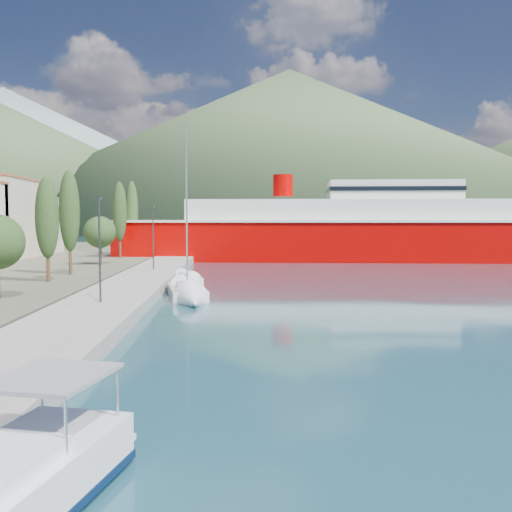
{
  "coord_description": "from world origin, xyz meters",
  "views": [
    {
      "loc": [
        -1.33,
        -18.37,
        5.53
      ],
      "look_at": [
        0.0,
        14.0,
        3.5
      ],
      "focal_mm": 40.0,
      "sensor_mm": 36.0,
      "label": 1
    }
  ],
  "objects": [
    {
      "name": "ground",
      "position": [
        0.0,
        120.0,
        0.0
      ],
      "size": [
        1400.0,
        1400.0,
        0.0
      ],
      "primitive_type": "plane",
      "color": "#1B434F"
    },
    {
      "name": "sailboat_near",
      "position": [
        -4.28,
        20.55,
        0.32
      ],
      "size": [
        3.96,
        9.46,
        13.22
      ],
      "color": "silver",
      "rests_on": "ground"
    },
    {
      "name": "ferry",
      "position": [
        14.68,
        60.91,
        3.82
      ],
      "size": [
        64.29,
        19.71,
        12.57
      ],
      "color": "#AB0100",
      "rests_on": "ground"
    },
    {
      "name": "hills_near",
      "position": [
        98.04,
        372.5,
        49.18
      ],
      "size": [
        1010.0,
        520.0,
        115.0
      ],
      "color": "#415735",
      "rests_on": "ground"
    },
    {
      "name": "quay",
      "position": [
        -9.0,
        26.0,
        0.4
      ],
      "size": [
        5.0,
        88.0,
        0.8
      ],
      "primitive_type": "cube",
      "color": "gray",
      "rests_on": "ground"
    },
    {
      "name": "lamp_posts",
      "position": [
        -9.0,
        13.91,
        4.08
      ],
      "size": [
        0.15,
        47.43,
        6.06
      ],
      "color": "#2D2D33",
      "rests_on": "quay"
    },
    {
      "name": "sailboat_mid",
      "position": [
        -4.99,
        30.39,
        0.27
      ],
      "size": [
        3.65,
        6.74,
        9.45
      ],
      "color": "silver",
      "rests_on": "ground"
    },
    {
      "name": "hills_far",
      "position": [
        138.59,
        618.73,
        77.39
      ],
      "size": [
        1480.0,
        900.0,
        180.0
      ],
      "color": "gray",
      "rests_on": "ground"
    },
    {
      "name": "tree_row",
      "position": [
        -15.81,
        32.17,
        5.64
      ],
      "size": [
        3.46,
        63.83,
        10.51
      ],
      "color": "#47301E",
      "rests_on": "land_strip"
    }
  ]
}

